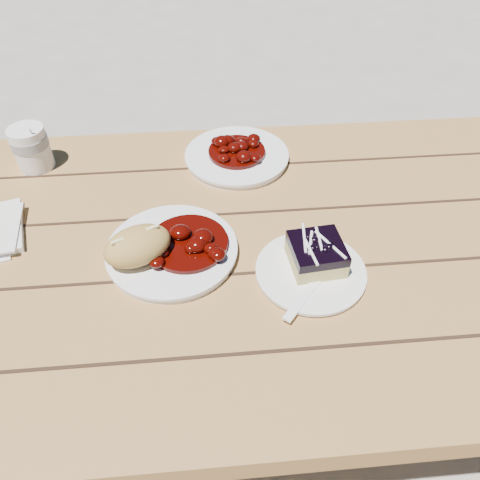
{
  "coord_description": "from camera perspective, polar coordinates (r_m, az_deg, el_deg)",
  "views": [
    {
      "loc": [
        0.1,
        -0.62,
        1.37
      ],
      "look_at": [
        0.15,
        -0.06,
        0.81
      ],
      "focal_mm": 35.0,
      "sensor_mm": 36.0,
      "label": 1
    }
  ],
  "objects": [
    {
      "name": "coffee_cup",
      "position": [
        1.13,
        -24.09,
        10.18
      ],
      "size": [
        0.08,
        0.08,
        0.1
      ],
      "primitive_type": "cylinder",
      "color": "white",
      "rests_on": "picnic_table"
    },
    {
      "name": "dessert_plate",
      "position": [
        0.83,
        8.6,
        -3.88
      ],
      "size": [
        0.19,
        0.19,
        0.01
      ],
      "primitive_type": "cylinder",
      "color": "white",
      "rests_on": "picnic_table"
    },
    {
      "name": "goulash_stew",
      "position": [
        0.84,
        -6.43,
        0.4
      ],
      "size": [
        0.15,
        0.15,
        0.04
      ],
      "primitive_type": null,
      "color": "#3E0502",
      "rests_on": "main_plate"
    },
    {
      "name": "second_plate",
      "position": [
        1.08,
        -0.39,
        10.11
      ],
      "size": [
        0.23,
        0.23,
        0.02
      ],
      "primitive_type": "cylinder",
      "color": "white",
      "rests_on": "picnic_table"
    },
    {
      "name": "blueberry_cake",
      "position": [
        0.82,
        9.3,
        -1.67
      ],
      "size": [
        0.1,
        0.1,
        0.05
      ],
      "rotation": [
        0.0,
        0.0,
        0.1
      ],
      "color": "tan",
      "rests_on": "dessert_plate"
    },
    {
      "name": "bread_roll",
      "position": [
        0.82,
        -12.39,
        -0.69
      ],
      "size": [
        0.14,
        0.12,
        0.06
      ],
      "primitive_type": "ellipsoid",
      "rotation": [
        0.0,
        0.0,
        0.46
      ],
      "color": "#B89146",
      "rests_on": "main_plate"
    },
    {
      "name": "ground",
      "position": [
        1.5,
        -6.49,
        -21.32
      ],
      "size": [
        60.0,
        60.0,
        0.0
      ],
      "primitive_type": "plane",
      "color": "#9B968C",
      "rests_on": "ground"
    },
    {
      "name": "main_plate",
      "position": [
        0.86,
        -8.28,
        -1.35
      ],
      "size": [
        0.23,
        0.23,
        0.02
      ],
      "primitive_type": "cylinder",
      "color": "white",
      "rests_on": "picnic_table"
    },
    {
      "name": "second_stew",
      "position": [
        1.06,
        -0.4,
        11.4
      ],
      "size": [
        0.13,
        0.13,
        0.04
      ],
      "primitive_type": null,
      "color": "#3E0502",
      "rests_on": "second_plate"
    },
    {
      "name": "fork_dessert",
      "position": [
        0.78,
        8.0,
        -6.63
      ],
      "size": [
        0.12,
        0.14,
        0.0
      ],
      "primitive_type": null,
      "rotation": [
        0.0,
        0.0,
        -0.7
      ],
      "color": "white",
      "rests_on": "dessert_plate"
    },
    {
      "name": "picnic_table",
      "position": [
        1.0,
        -9.18,
        -7.34
      ],
      "size": [
        2.0,
        1.55,
        0.75
      ],
      "color": "olive",
      "rests_on": "ground"
    }
  ]
}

